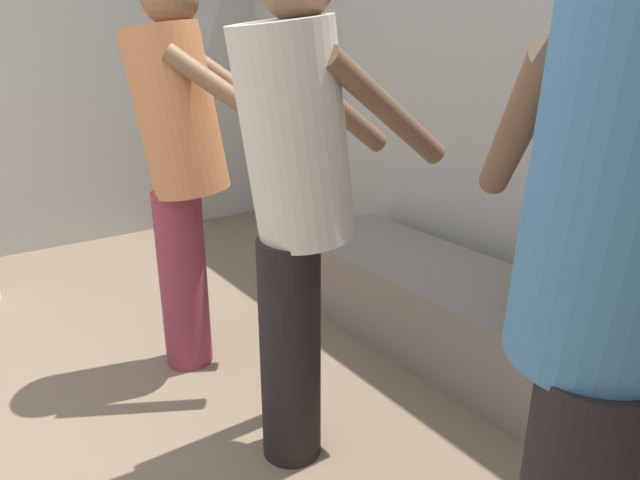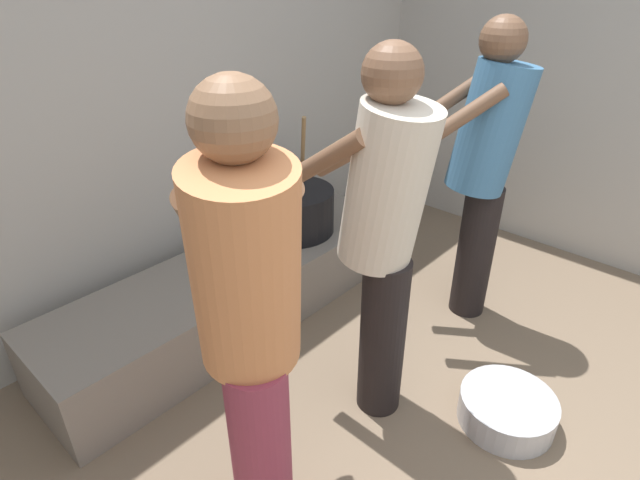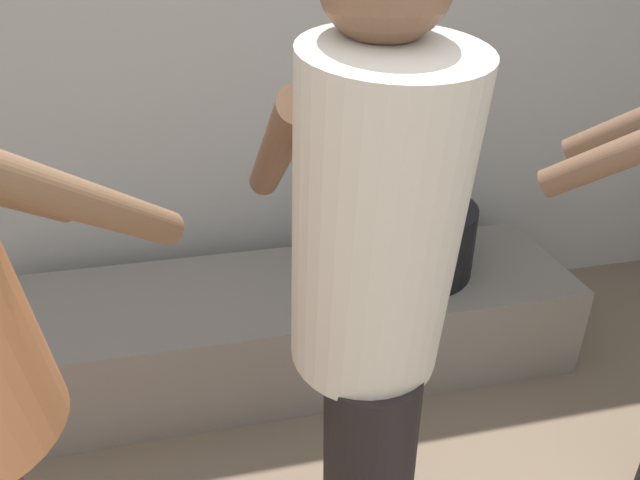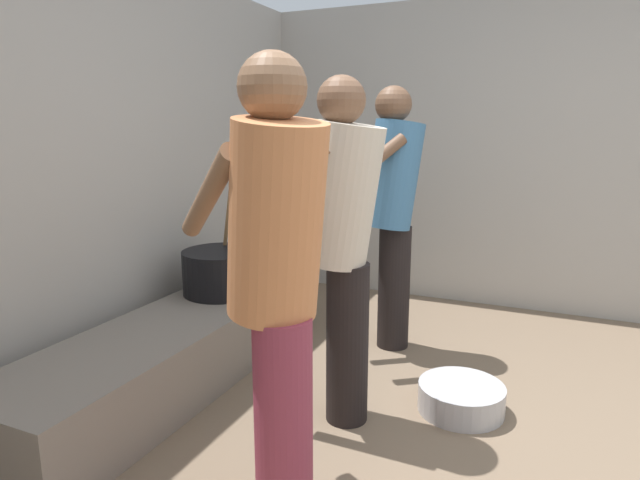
# 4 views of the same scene
# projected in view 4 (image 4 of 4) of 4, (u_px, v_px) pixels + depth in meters

# --- Properties ---
(block_enclosure_rear) EXTENTS (5.17, 0.20, 2.33)m
(block_enclosure_rear) POSITION_uv_depth(u_px,v_px,m) (41.00, 173.00, 2.66)
(block_enclosure_rear) COLOR #ADA8A0
(block_enclosure_rear) RESTS_ON ground_plane
(block_enclosure_right) EXTENTS (0.20, 5.29, 2.33)m
(block_enclosure_right) POSITION_uv_depth(u_px,v_px,m) (589.00, 158.00, 3.88)
(block_enclosure_right) COLOR #ADA8A0
(block_enclosure_right) RESTS_ON ground_plane
(hearth_ledge) EXTENTS (2.19, 0.60, 0.37)m
(hearth_ledge) POSITION_uv_depth(u_px,v_px,m) (178.00, 350.00, 2.94)
(hearth_ledge) COLOR slate
(hearth_ledge) RESTS_ON ground_plane
(cooking_pot_main) EXTENTS (0.48, 0.48, 0.72)m
(cooking_pot_main) POSITION_uv_depth(u_px,v_px,m) (222.00, 271.00, 3.33)
(cooking_pot_main) COLOR black
(cooking_pot_main) RESTS_ON hearth_ledge
(cook_in_blue_shirt) EXTENTS (0.70, 0.70, 1.62)m
(cook_in_blue_shirt) POSITION_uv_depth(u_px,v_px,m) (392.00, 203.00, 3.27)
(cook_in_blue_shirt) COLOR black
(cook_in_blue_shirt) RESTS_ON ground_plane
(cook_in_orange_shirt) EXTENTS (0.65, 0.73, 1.61)m
(cook_in_orange_shirt) POSITION_uv_depth(u_px,v_px,m) (276.00, 272.00, 1.74)
(cook_in_orange_shirt) COLOR #8C3347
(cook_in_orange_shirt) RESTS_ON ground_plane
(cook_in_cream_shirt) EXTENTS (0.35, 0.67, 1.60)m
(cook_in_cream_shirt) POSITION_uv_depth(u_px,v_px,m) (342.00, 232.00, 2.43)
(cook_in_cream_shirt) COLOR black
(cook_in_cream_shirt) RESTS_ON ground_plane
(metal_mixing_bowl) EXTENTS (0.42, 0.42, 0.14)m
(metal_mixing_bowl) POSITION_uv_depth(u_px,v_px,m) (461.00, 398.00, 2.66)
(metal_mixing_bowl) COLOR #B7B7BC
(metal_mixing_bowl) RESTS_ON ground_plane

